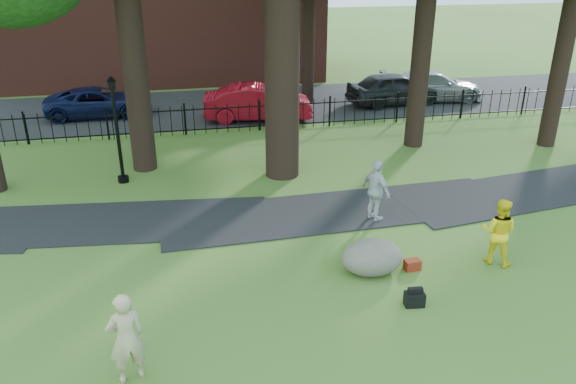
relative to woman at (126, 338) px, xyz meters
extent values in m
plane|color=#406122|center=(4.44, 1.94, -0.88)|extent=(120.00, 120.00, 0.00)
cube|color=black|center=(5.44, 5.84, -0.88)|extent=(36.07, 3.85, 0.03)
cube|color=black|center=(4.44, 17.94, -0.88)|extent=(80.00, 7.00, 0.02)
cube|color=black|center=(4.44, 13.94, 0.14)|extent=(44.00, 0.04, 0.04)
cube|color=black|center=(4.44, 13.94, -0.70)|extent=(44.00, 0.04, 0.04)
cylinder|color=black|center=(4.44, 8.94, 4.37)|extent=(1.10, 1.10, 10.50)
cylinder|color=black|center=(-0.06, 10.44, 3.67)|extent=(0.80, 0.80, 9.10)
cylinder|color=black|center=(9.94, 10.94, 3.32)|extent=(0.70, 0.70, 8.40)
cylinder|color=black|center=(14.94, 9.94, 3.15)|extent=(0.64, 0.64, 8.05)
imported|color=tan|center=(0.00, 0.00, 0.00)|extent=(0.74, 0.61, 1.75)
imported|color=yellow|center=(8.38, 2.36, -0.05)|extent=(1.02, 1.00, 1.66)
imported|color=silver|center=(6.31, 5.09, 0.01)|extent=(0.80, 1.12, 1.77)
ellipsoid|color=#656054|center=(5.34, 2.57, -0.46)|extent=(1.61, 1.33, 0.84)
cylinder|color=black|center=(-0.72, 9.34, 0.64)|extent=(0.11, 0.11, 3.03)
cylinder|color=black|center=(-0.72, 9.34, -0.78)|extent=(0.34, 0.34, 0.19)
cube|color=black|center=(-0.72, 9.34, 2.29)|extent=(0.25, 0.25, 0.28)
cone|color=black|center=(-0.72, 9.34, 2.48)|extent=(0.30, 0.30, 0.15)
cube|color=black|center=(5.78, 1.07, -0.72)|extent=(0.44, 0.30, 0.31)
cube|color=maroon|center=(6.31, 2.43, -0.75)|extent=(0.39, 0.26, 0.26)
imported|color=maroon|center=(4.62, 15.46, -0.11)|extent=(4.82, 2.21, 1.53)
imported|color=#0B1238|center=(-2.23, 17.44, -0.24)|extent=(4.61, 2.20, 1.27)
imported|color=black|center=(11.40, 16.80, -0.10)|extent=(4.72, 2.36, 1.54)
imported|color=gray|center=(13.49, 17.11, -0.16)|extent=(5.12, 2.52, 1.43)
camera|label=1|loc=(1.18, -8.15, 6.14)|focal=35.00mm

